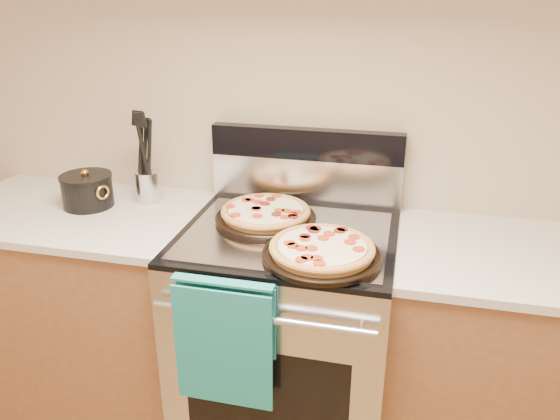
% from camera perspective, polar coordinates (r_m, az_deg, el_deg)
% --- Properties ---
extents(wall_back, '(4.00, 0.00, 4.00)m').
position_cam_1_polar(wall_back, '(2.14, 3.07, 12.10)').
color(wall_back, '#C5A98E').
rests_on(wall_back, ground).
extents(range_body, '(0.76, 0.68, 0.90)m').
position_cam_1_polar(range_body, '(2.18, 0.82, -13.57)').
color(range_body, '#B7B7BC').
rests_on(range_body, ground).
extents(oven_window, '(0.56, 0.01, 0.40)m').
position_cam_1_polar(oven_window, '(1.93, -1.51, -19.28)').
color(oven_window, black).
rests_on(oven_window, range_body).
extents(cooktop, '(0.76, 0.68, 0.02)m').
position_cam_1_polar(cooktop, '(1.95, 0.89, -2.58)').
color(cooktop, black).
rests_on(cooktop, range_body).
extents(backsplash_lower, '(0.76, 0.06, 0.18)m').
position_cam_1_polar(backsplash_lower, '(2.19, 2.69, 3.15)').
color(backsplash_lower, silver).
rests_on(backsplash_lower, cooktop).
extents(backsplash_upper, '(0.76, 0.06, 0.12)m').
position_cam_1_polar(backsplash_upper, '(2.15, 2.77, 6.92)').
color(backsplash_upper, black).
rests_on(backsplash_upper, backsplash_lower).
extents(oven_handle, '(0.70, 0.03, 0.03)m').
position_cam_1_polar(oven_handle, '(1.69, -1.99, -11.27)').
color(oven_handle, silver).
rests_on(oven_handle, range_body).
extents(dish_towel, '(0.32, 0.05, 0.42)m').
position_cam_1_polar(dish_towel, '(1.77, -5.79, -13.40)').
color(dish_towel, teal).
rests_on(dish_towel, oven_handle).
extents(foil_sheet, '(0.70, 0.55, 0.01)m').
position_cam_1_polar(foil_sheet, '(1.92, 0.70, -2.60)').
color(foil_sheet, gray).
rests_on(foil_sheet, cooktop).
extents(cabinet_left, '(1.00, 0.62, 0.88)m').
position_cam_1_polar(cabinet_left, '(2.52, -19.24, -9.86)').
color(cabinet_left, brown).
rests_on(cabinet_left, ground).
extents(countertop_left, '(1.02, 0.64, 0.03)m').
position_cam_1_polar(countertop_left, '(2.32, -20.66, -0.28)').
color(countertop_left, '#BBB5A8').
rests_on(countertop_left, cabinet_left).
extents(cabinet_right, '(1.00, 0.62, 0.88)m').
position_cam_1_polar(cabinet_right, '(2.24, 24.45, -15.28)').
color(cabinet_right, brown).
rests_on(cabinet_right, ground).
extents(countertop_right, '(1.02, 0.64, 0.03)m').
position_cam_1_polar(countertop_right, '(2.01, 26.52, -4.85)').
color(countertop_right, '#BBB5A8').
rests_on(countertop_right, cabinet_right).
extents(pepperoni_pizza_back, '(0.48, 0.48, 0.05)m').
position_cam_1_polar(pepperoni_pizza_back, '(2.02, -1.50, -0.42)').
color(pepperoni_pizza_back, '#AE7635').
rests_on(pepperoni_pizza_back, foil_sheet).
extents(pepperoni_pizza_front, '(0.45, 0.45, 0.05)m').
position_cam_1_polar(pepperoni_pizza_front, '(1.75, 4.41, -4.27)').
color(pepperoni_pizza_front, '#AE7635').
rests_on(pepperoni_pizza_front, foil_sheet).
extents(utensil_crock, '(0.11, 0.11, 0.13)m').
position_cam_1_polar(utensil_crock, '(2.29, -13.60, 2.43)').
color(utensil_crock, silver).
rests_on(utensil_crock, countertop_left).
extents(saucepan, '(0.26, 0.26, 0.12)m').
position_cam_1_polar(saucepan, '(2.31, -19.47, 1.80)').
color(saucepan, black).
rests_on(saucepan, countertop_left).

